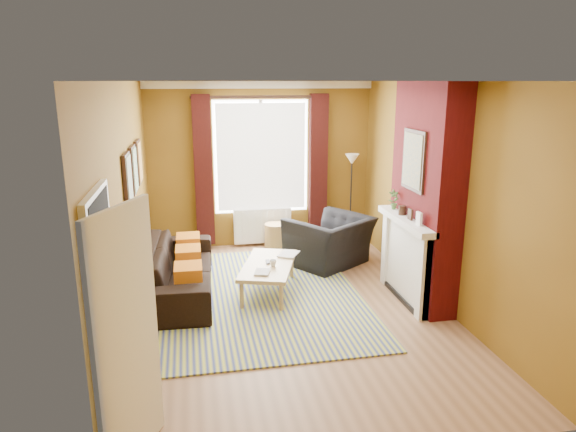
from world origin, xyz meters
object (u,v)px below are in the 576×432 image
(armchair, at_px, (329,241))
(wicker_stool, at_px, (275,237))
(coffee_table, at_px, (268,267))
(floor_lamp, at_px, (352,174))
(sofa, at_px, (178,269))

(armchair, xyz_separation_m, wicker_stool, (-0.71, 0.85, -0.15))
(coffee_table, height_order, floor_lamp, floor_lamp)
(coffee_table, bearing_deg, wicker_stool, 95.34)
(armchair, distance_m, floor_lamp, 1.41)
(armchair, bearing_deg, coffee_table, 5.06)
(sofa, height_order, floor_lamp, floor_lamp)
(sofa, xyz_separation_m, coffee_table, (1.21, -0.23, 0.04))
(wicker_stool, bearing_deg, sofa, -135.73)
(armchair, relative_size, wicker_stool, 2.51)
(coffee_table, relative_size, floor_lamp, 0.87)
(wicker_stool, relative_size, floor_lamp, 0.29)
(armchair, relative_size, coffee_table, 0.84)
(armchair, relative_size, floor_lamp, 0.73)
(sofa, height_order, armchair, armchair)
(armchair, bearing_deg, floor_lamp, -159.38)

